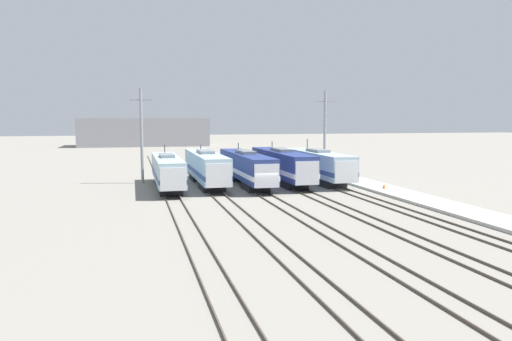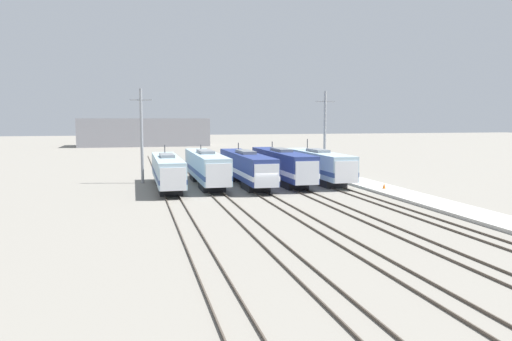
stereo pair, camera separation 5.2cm
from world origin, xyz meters
name	(u,v)px [view 2 (the right image)]	position (x,y,z in m)	size (l,w,h in m)	color
ground_plane	(265,196)	(0.00, 0.00, 0.00)	(400.00, 400.00, 0.00)	gray
rail_pair_far_left	(173,198)	(-9.65, 0.00, 0.07)	(1.50, 120.00, 0.15)	#4C4238
rail_pair_center_left	(220,197)	(-4.82, 0.00, 0.07)	(1.51, 120.00, 0.15)	#4C4238
rail_pair_center	(265,195)	(0.00, 0.00, 0.07)	(1.51, 120.00, 0.15)	#4C4238
rail_pair_center_right	(307,193)	(4.82, 0.00, 0.07)	(1.51, 120.00, 0.15)	#4C4238
rail_pair_far_right	(349,192)	(9.65, 0.00, 0.07)	(1.50, 120.00, 0.15)	#4C4238
locomotive_far_left	(168,171)	(-9.65, 7.49, 2.09)	(2.87, 17.81, 4.92)	#232326
locomotive_center_left	(206,167)	(-4.82, 9.64, 2.20)	(3.03, 19.58, 4.73)	#232326
locomotive_center	(247,167)	(0.00, 8.56, 2.18)	(2.95, 20.03, 4.98)	black
locomotive_center_right	(282,165)	(4.82, 9.42, 2.24)	(2.97, 19.64, 5.07)	black
locomotive_far_right	(319,165)	(9.65, 9.09, 2.18)	(3.10, 18.15, 5.39)	#232326
catenary_tower_left	(142,135)	(-12.38, 13.65, 6.14)	(2.73, 0.36, 11.88)	gray
catenary_tower_right	(325,133)	(12.17, 13.65, 6.14)	(2.73, 0.36, 11.88)	gray
platform	(387,190)	(14.30, 0.00, 0.14)	(4.00, 120.00, 0.29)	#B7B5AD
traffic_cone	(384,186)	(13.98, 0.01, 0.59)	(0.35, 0.35, 0.61)	orange
depot_building	(144,132)	(-10.07, 103.09, 4.09)	(37.45, 15.61, 8.18)	gray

